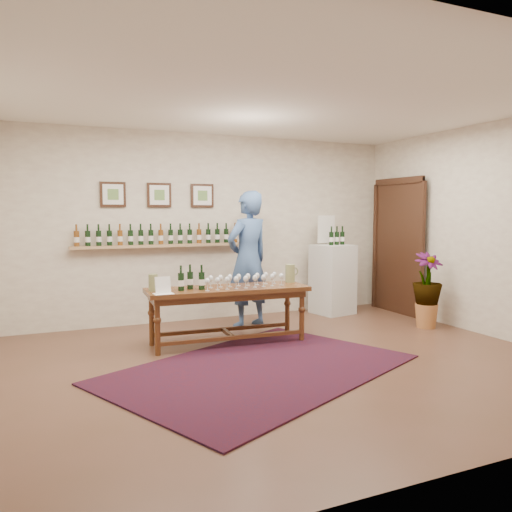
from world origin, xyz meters
name	(u,v)px	position (x,y,z in m)	size (l,w,h in m)	color
ground	(285,362)	(0.00, 0.00, 0.00)	(6.00, 6.00, 0.00)	#513524
room_shell	(352,245)	(2.11, 1.86, 1.12)	(6.00, 6.00, 6.00)	beige
rug	(260,369)	(-0.36, -0.13, 0.01)	(3.08, 2.05, 0.02)	#4F0E10
tasting_table	(228,296)	(-0.30, 0.99, 0.60)	(2.03, 0.75, 0.71)	#472611
table_glasses	(242,281)	(-0.12, 0.95, 0.79)	(1.15, 0.27, 0.16)	silver
table_bottles	(191,277)	(-0.77, 0.99, 0.86)	(0.29, 0.17, 0.31)	black
pitcher_left	(153,283)	(-1.20, 1.06, 0.81)	(0.13, 0.13, 0.20)	olive
pitcher_right	(290,273)	(0.63, 1.10, 0.82)	(0.15, 0.15, 0.24)	olive
menu_card	(163,285)	(-1.14, 0.83, 0.80)	(0.21, 0.16, 0.20)	white
display_pedestal	(333,279)	(1.90, 2.07, 0.56)	(0.56, 0.56, 1.11)	silver
pedestal_bottles	(337,236)	(1.95, 2.03, 1.26)	(0.30, 0.08, 0.30)	black
info_sign	(326,229)	(1.89, 2.26, 1.36)	(0.36, 0.02, 0.49)	white
potted_plant	(427,290)	(2.58, 0.67, 0.54)	(0.52, 0.52, 0.92)	#AC6B39
person	(248,259)	(0.29, 1.74, 0.97)	(0.70, 0.46, 1.93)	#3A5789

